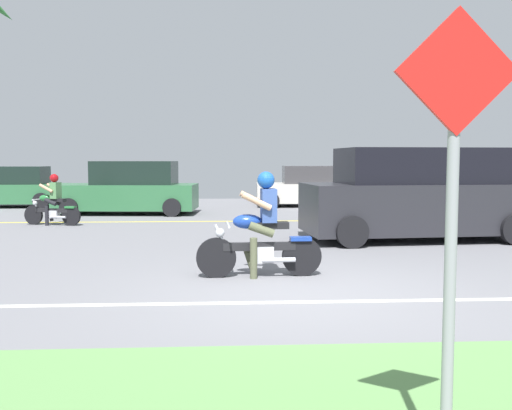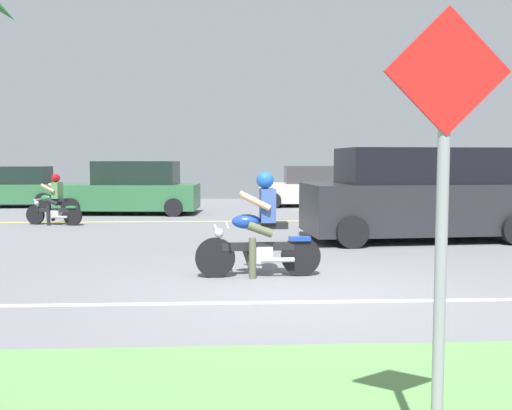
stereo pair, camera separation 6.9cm
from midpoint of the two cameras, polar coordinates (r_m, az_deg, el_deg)
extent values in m
cube|color=slate|center=(10.31, 2.47, -5.12)|extent=(56.00, 30.00, 0.04)
cube|color=silver|center=(6.94, 5.16, -9.70)|extent=(50.40, 0.12, 0.01)
cube|color=yellow|center=(15.89, 0.58, -1.62)|extent=(50.40, 0.12, 0.01)
cylinder|color=black|center=(8.30, -3.90, -5.31)|extent=(0.59, 0.11, 0.58)
cylinder|color=black|center=(8.42, 4.77, -5.17)|extent=(0.59, 0.11, 0.58)
cylinder|color=#B7BAC1|center=(8.26, -3.23, -3.66)|extent=(0.26, 0.06, 0.51)
cube|color=black|center=(8.31, 0.47, -4.20)|extent=(1.07, 0.14, 0.12)
cube|color=#B7BAC1|center=(8.33, 0.80, -4.98)|extent=(0.32, 0.21, 0.23)
ellipsoid|color=navy|center=(8.25, -0.74, -1.67)|extent=(0.43, 0.23, 0.21)
cube|color=black|center=(8.29, 1.81, -2.05)|extent=(0.48, 0.23, 0.10)
cube|color=navy|center=(8.38, 4.65, -3.40)|extent=(0.32, 0.17, 0.06)
cylinder|color=#B7BAC1|center=(8.23, -2.70, -2.00)|extent=(0.06, 0.60, 0.04)
sphere|color=#B7BAC1|center=(8.24, -3.50, -2.81)|extent=(0.14, 0.14, 0.14)
cylinder|color=#B7BAC1|center=(8.26, 2.44, -5.56)|extent=(0.49, 0.09, 0.07)
cube|color=#334C8C|center=(8.26, 1.41, -0.04)|extent=(0.23, 0.32, 0.49)
sphere|color=#194C9E|center=(8.23, 1.15, 2.52)|extent=(0.25, 0.25, 0.25)
cylinder|color=#51563D|center=(8.37, 0.54, -2.32)|extent=(0.40, 0.14, 0.25)
cylinder|color=#51563D|center=(8.18, 0.68, -2.48)|extent=(0.40, 0.14, 0.25)
cylinder|color=#51563D|center=(8.19, -0.11, -5.39)|extent=(0.11, 0.11, 0.59)
cylinder|color=#51563D|center=(8.44, -0.53, -5.33)|extent=(0.20, 0.12, 0.33)
cylinder|color=tan|center=(8.42, -0.05, 0.55)|extent=(0.44, 0.11, 0.27)
cylinder|color=tan|center=(8.04, 0.20, 0.36)|extent=(0.44, 0.11, 0.27)
cube|color=#232328|center=(12.59, 16.02, -0.26)|extent=(4.87, 2.24, 1.04)
cube|color=black|center=(12.59, 16.51, 3.81)|extent=(3.53, 1.88, 0.75)
cylinder|color=black|center=(14.21, 20.82, -1.37)|extent=(0.65, 0.27, 0.64)
cylinder|color=black|center=(12.96, 7.37, -1.65)|extent=(0.65, 0.27, 0.64)
cylinder|color=black|center=(11.16, 9.82, -2.68)|extent=(0.65, 0.27, 0.64)
cube|color=#2D663D|center=(22.58, -23.72, 1.09)|extent=(4.29, 1.75, 0.69)
cube|color=black|center=(22.47, -23.16, 2.78)|extent=(2.50, 1.47, 0.64)
cylinder|color=black|center=(22.92, -19.42, 0.71)|extent=(0.56, 0.20, 0.56)
cylinder|color=black|center=(21.35, -20.55, 0.42)|extent=(0.56, 0.20, 0.56)
cube|color=#2D663D|center=(18.46, -12.57, 0.83)|extent=(4.47, 2.07, 0.79)
cube|color=black|center=(18.37, -11.82, 3.21)|extent=(2.63, 1.69, 0.73)
cylinder|color=black|center=(19.04, -7.34, 0.20)|extent=(0.57, 0.22, 0.56)
cylinder|color=black|center=(19.75, -16.37, 0.21)|extent=(0.57, 0.22, 0.56)
cylinder|color=black|center=(17.31, -8.20, -0.24)|extent=(0.57, 0.22, 0.56)
cylinder|color=black|center=(18.09, -18.05, -0.21)|extent=(0.57, 0.22, 0.56)
cube|color=beige|center=(21.11, 5.31, 1.25)|extent=(3.70, 1.92, 0.70)
cube|color=#3B3A3D|center=(21.10, 5.91, 3.06)|extent=(2.17, 1.61, 0.64)
cylinder|color=black|center=(22.17, 8.43, 0.80)|extent=(0.57, 0.20, 0.56)
cylinder|color=black|center=(21.91, 1.66, 0.80)|extent=(0.57, 0.20, 0.56)
cylinder|color=black|center=(20.42, 9.22, 0.47)|extent=(0.57, 0.20, 0.56)
cylinder|color=black|center=(20.14, 1.86, 0.47)|extent=(0.57, 0.20, 0.56)
cylinder|color=black|center=(16.14, -21.23, -0.94)|extent=(0.51, 0.21, 0.51)
cylinder|color=black|center=(15.54, -17.86, -1.05)|extent=(0.51, 0.21, 0.51)
cylinder|color=#B7BAC1|center=(16.07, -21.00, -0.20)|extent=(0.23, 0.10, 0.44)
cube|color=black|center=(15.82, -19.59, -0.50)|extent=(0.92, 0.34, 0.10)
cube|color=#B7BAC1|center=(15.81, -19.45, -0.87)|extent=(0.31, 0.24, 0.20)
ellipsoid|color=#236B33|center=(15.88, -20.09, 0.67)|extent=(0.37, 0.20, 0.19)
cube|color=black|center=(15.71, -19.10, 0.47)|extent=(0.44, 0.29, 0.08)
cube|color=#236B33|center=(15.53, -17.94, -0.20)|extent=(0.30, 0.21, 0.05)
cylinder|color=#B7BAC1|center=(16.02, -20.82, 0.55)|extent=(0.17, 0.52, 0.03)
sphere|color=#B7BAC1|center=(16.08, -21.11, 0.19)|extent=(0.12, 0.12, 0.12)
cylinder|color=#B7BAC1|center=(15.62, -19.04, -1.14)|extent=(0.43, 0.17, 0.06)
cube|color=#4C7F4C|center=(15.72, -19.28, 1.40)|extent=(0.25, 0.31, 0.43)
sphere|color=maroon|center=(15.73, -19.41, 2.58)|extent=(0.22, 0.22, 0.22)
cylinder|color=black|center=(15.87, -19.40, 0.35)|extent=(0.36, 0.20, 0.21)
cylinder|color=black|center=(15.72, -19.73, 0.30)|extent=(0.36, 0.20, 0.21)
cylinder|color=black|center=(15.78, -20.07, -1.01)|extent=(0.12, 0.12, 0.52)
cylinder|color=black|center=(15.98, -19.74, -1.04)|extent=(0.19, 0.14, 0.29)
cylinder|color=tan|center=(15.95, -19.47, 1.67)|extent=(0.39, 0.18, 0.24)
cylinder|color=tan|center=(15.67, -20.14, 1.60)|extent=(0.39, 0.18, 0.24)
cylinder|color=gray|center=(3.06, 18.62, -10.11)|extent=(0.06, 0.06, 1.90)
cube|color=red|center=(2.97, 19.36, 12.57)|extent=(0.62, 0.03, 0.62)
camera|label=1|loc=(0.03, -89.81, 0.02)|focal=39.70mm
camera|label=2|loc=(0.03, 90.19, -0.02)|focal=39.70mm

